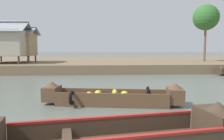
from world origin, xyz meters
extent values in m
plane|color=#596056|center=(0.00, 10.00, 0.00)|extent=(300.00, 300.00, 0.00)
cube|color=#756047|center=(0.00, 23.67, 0.40)|extent=(160.00, 20.00, 0.81)
cube|color=brown|center=(0.25, 4.15, 0.06)|extent=(4.32, 1.64, 0.12)
cube|color=brown|center=(0.32, 4.61, 0.32)|extent=(4.17, 0.72, 0.41)
cube|color=brown|center=(0.18, 3.69, 0.32)|extent=(4.17, 0.72, 0.41)
cube|color=brown|center=(2.61, 3.79, 0.39)|extent=(0.67, 0.93, 0.55)
cone|color=brown|center=(2.61, 3.79, 0.77)|extent=(0.64, 0.64, 0.20)
cube|color=brown|center=(-2.10, 4.51, 0.39)|extent=(0.67, 0.93, 0.55)
cone|color=brown|center=(-2.10, 4.51, 0.77)|extent=(0.64, 0.64, 0.20)
cube|color=brown|center=(-0.63, 4.29, 0.34)|extent=(0.34, 0.93, 0.05)
torus|color=black|center=(1.74, 4.52, 0.37)|extent=(0.20, 0.53, 0.52)
torus|color=black|center=(-1.23, 3.79, 0.37)|extent=(0.20, 0.53, 0.52)
ellipsoid|color=yellow|center=(-0.28, 4.35, 0.42)|extent=(0.36, 0.35, 0.22)
ellipsoid|color=gold|center=(0.36, 4.09, 0.47)|extent=(0.27, 0.33, 0.26)
ellipsoid|color=gold|center=(1.20, 3.78, 0.32)|extent=(0.36, 0.38, 0.18)
ellipsoid|color=gold|center=(-0.11, 3.93, 0.33)|extent=(0.34, 0.34, 0.19)
ellipsoid|color=yellow|center=(-0.28, 4.11, 0.38)|extent=(0.32, 0.38, 0.25)
ellipsoid|color=yellow|center=(0.27, 3.92, 0.39)|extent=(0.31, 0.31, 0.20)
ellipsoid|color=yellow|center=(0.74, 4.20, 0.40)|extent=(0.30, 0.25, 0.23)
ellipsoid|color=yellow|center=(-0.63, 4.24, 0.37)|extent=(0.35, 0.38, 0.25)
cube|color=#3D2D21|center=(-0.07, 0.93, 0.31)|extent=(4.32, 0.74, 0.39)
cube|color=maroon|center=(-0.07, 0.93, 0.53)|extent=(4.32, 0.75, 0.05)
cube|color=maroon|center=(0.11, -0.28, 0.53)|extent=(4.32, 0.75, 0.05)
cube|color=#3D2D21|center=(2.49, 0.70, 0.42)|extent=(0.80, 1.19, 0.61)
cone|color=#3D2D21|center=(2.49, 0.70, 0.83)|extent=(0.64, 0.64, 0.20)
cube|color=#3D2D21|center=(-0.90, 0.18, 0.33)|extent=(0.37, 1.19, 0.05)
cube|color=#3D2D21|center=(9.77, 12.87, 0.36)|extent=(0.56, 0.83, 0.49)
cone|color=#3D2D21|center=(9.77, 12.87, 0.71)|extent=(0.61, 0.61, 0.20)
cylinder|color=#4C3826|center=(-7.22, 15.38, 1.17)|extent=(0.16, 0.16, 0.73)
cylinder|color=#4C3826|center=(-7.22, 18.08, 1.17)|extent=(0.16, 0.16, 0.73)
cube|color=#B2A893|center=(-9.27, 16.73, 2.70)|extent=(4.50, 3.10, 2.33)
cube|color=#9399A0|center=(-9.27, 17.50, 4.17)|extent=(5.20, 2.03, 1.12)
cylinder|color=#4C3826|center=(-6.96, 17.11, 1.14)|extent=(0.16, 0.16, 0.66)
cylinder|color=#4C3826|center=(-10.54, 19.55, 1.14)|extent=(0.16, 0.16, 0.66)
cylinder|color=#4C3826|center=(-6.96, 19.55, 1.14)|extent=(0.16, 0.16, 0.66)
cube|color=#9E8460|center=(-8.75, 18.33, 2.61)|extent=(3.97, 2.84, 2.27)
cube|color=#2D2319|center=(-8.75, 16.89, 2.37)|extent=(0.80, 0.04, 1.80)
cube|color=#9399A0|center=(-8.75, 17.62, 3.98)|extent=(4.67, 1.91, 0.82)
cube|color=#9399A0|center=(-8.75, 19.04, 3.98)|extent=(4.67, 1.91, 0.82)
cylinder|color=brown|center=(11.31, 18.87, 2.96)|extent=(0.24, 0.24, 4.31)
sphere|color=#2D6628|center=(11.31, 18.87, 5.52)|extent=(2.73, 2.73, 2.73)
camera|label=1|loc=(-0.27, -4.01, 2.13)|focal=34.62mm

